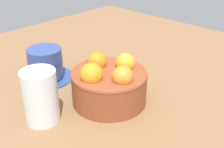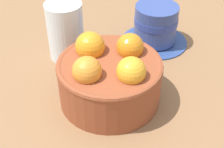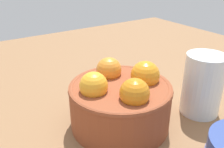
{
  "view_description": "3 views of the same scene",
  "coord_description": "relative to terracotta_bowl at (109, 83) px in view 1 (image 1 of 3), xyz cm",
  "views": [
    {
      "loc": [
        38.27,
        37.04,
        34.35
      ],
      "look_at": [
        0.62,
        1.42,
        7.45
      ],
      "focal_mm": 46.02,
      "sensor_mm": 36.0,
      "label": 1
    },
    {
      "loc": [
        -23.83,
        30.73,
        35.82
      ],
      "look_at": [
        -0.82,
        0.48,
        5.7
      ],
      "focal_mm": 51.85,
      "sensor_mm": 36.0,
      "label": 2
    },
    {
      "loc": [
        -19.83,
        -27.71,
        24.92
      ],
      "look_at": [
        0.76,
        3.52,
        7.52
      ],
      "focal_mm": 39.8,
      "sensor_mm": 36.0,
      "label": 3
    }
  ],
  "objects": [
    {
      "name": "ground_plane",
      "position": [
        -0.05,
        0.01,
        -6.73
      ],
      "size": [
        122.48,
        117.88,
        4.41
      ],
      "primitive_type": "cube",
      "color": "brown"
    },
    {
      "name": "terracotta_bowl",
      "position": [
        0.0,
        0.0,
        0.0
      ],
      "size": [
        16.2,
        16.2,
        10.34
      ],
      "color": "brown",
      "rests_on": "ground_plane"
    },
    {
      "name": "coffee_cup",
      "position": [
        3.06,
        -18.86,
        -0.72
      ],
      "size": [
        13.2,
        13.2,
        7.96
      ],
      "color": "navy",
      "rests_on": "ground_plane"
    },
    {
      "name": "water_glass",
      "position": [
        13.82,
        -4.78,
        0.87
      ],
      "size": [
        6.68,
        6.68,
        10.78
      ],
      "primitive_type": "cylinder",
      "color": "silver",
      "rests_on": "ground_plane"
    }
  ]
}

